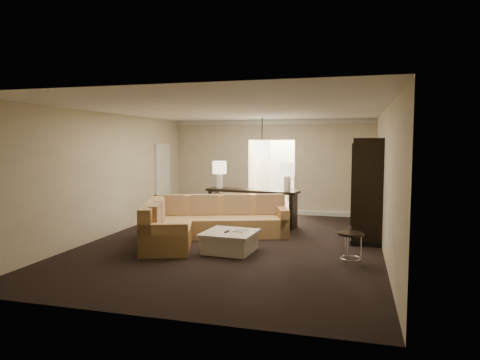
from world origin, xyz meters
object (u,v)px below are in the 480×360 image
(console_table, at_px, (252,204))
(sectional_sofa, at_px, (203,223))
(armoire, at_px, (366,191))
(coffee_table, at_px, (230,241))
(drink_table, at_px, (351,242))
(person, at_px, (293,182))

(console_table, bearing_deg, sectional_sofa, -102.20)
(sectional_sofa, bearing_deg, armoire, -3.11)
(coffee_table, xyz_separation_m, drink_table, (2.29, -0.26, 0.19))
(sectional_sofa, relative_size, armoire, 1.46)
(console_table, bearing_deg, drink_table, -42.41)
(console_table, relative_size, drink_table, 4.41)
(drink_table, xyz_separation_m, person, (-1.95, 6.43, 0.42))
(armoire, relative_size, drink_table, 3.99)
(console_table, height_order, person, person)
(console_table, bearing_deg, person, 88.50)
(drink_table, bearing_deg, person, 106.88)
(sectional_sofa, distance_m, coffee_table, 1.25)
(sectional_sofa, height_order, coffee_table, sectional_sofa)
(sectional_sofa, xyz_separation_m, coffee_table, (0.87, -0.88, -0.16))
(coffee_table, relative_size, drink_table, 1.90)
(sectional_sofa, bearing_deg, person, 58.42)
(drink_table, bearing_deg, coffee_table, 173.47)
(person, bearing_deg, console_table, 61.78)
(drink_table, bearing_deg, console_table, 130.03)
(sectional_sofa, height_order, drink_table, sectional_sofa)
(person, bearing_deg, coffee_table, 67.73)
(armoire, height_order, drink_table, armoire)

